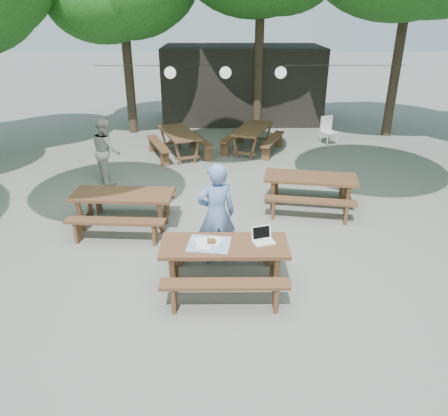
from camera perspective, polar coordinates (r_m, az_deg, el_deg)
ground at (r=8.20m, az=2.04°, el=-5.41°), size 80.00×80.00×0.00m
pavilion at (r=17.81m, az=2.37°, el=15.94°), size 6.00×3.00×2.80m
main_picnic_table at (r=7.02m, az=0.05°, el=-7.32°), size 2.00×1.58×0.75m
picnic_table_nw at (r=9.06m, az=-12.91°, el=-0.21°), size 2.05×1.70×0.75m
picnic_table_ne at (r=9.88m, az=11.10°, el=2.10°), size 2.15×1.89×0.75m
picnic_table_far_w at (r=13.35m, az=-5.85°, el=8.40°), size 2.15×2.34×0.75m
picnic_table_far_e at (r=13.77m, az=3.73°, el=8.98°), size 2.15×2.34×0.75m
woman at (r=7.42m, az=-1.01°, el=-0.83°), size 0.74×0.56×1.82m
second_person at (r=11.48m, az=-15.13°, el=7.25°), size 0.93×1.01×1.66m
plastic_chair at (r=14.93m, az=13.48°, el=9.08°), size 0.58×0.58×0.90m
laptop at (r=6.92m, az=5.05°, el=-3.88°), size 0.39×0.35×0.24m
tabletop_clutter at (r=6.84m, az=-1.95°, el=-4.63°), size 0.72×0.63×0.08m
paper_lanterns at (r=13.19m, az=0.26°, el=17.28°), size 9.00×0.34×0.38m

